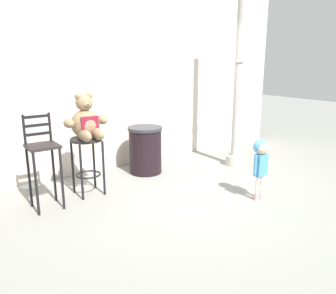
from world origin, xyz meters
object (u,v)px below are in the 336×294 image
(child_walking, at_px, (261,157))
(bar_chair_empty, at_px, (43,154))
(lamppost, at_px, (237,94))
(trash_bin, at_px, (145,150))
(teddy_bear, at_px, (86,122))
(bar_stool_with_teddy, at_px, (87,154))

(child_walking, bearing_deg, bar_chair_empty, -121.19)
(lamppost, bearing_deg, child_walking, -124.27)
(child_walking, height_order, trash_bin, child_walking)
(trash_bin, bearing_deg, teddy_bear, -162.43)
(lamppost, bearing_deg, teddy_bear, 175.39)
(bar_chair_empty, bearing_deg, bar_stool_with_teddy, 10.14)
(teddy_bear, height_order, child_walking, teddy_bear)
(trash_bin, relative_size, bar_chair_empty, 0.65)
(trash_bin, bearing_deg, bar_chair_empty, -165.95)
(lamppost, relative_size, bar_chair_empty, 2.62)
(trash_bin, bearing_deg, bar_stool_with_teddy, -163.88)
(teddy_bear, bearing_deg, trash_bin, 17.57)
(child_walking, height_order, bar_chair_empty, bar_chair_empty)
(teddy_bear, relative_size, child_walking, 0.74)
(child_walking, bearing_deg, bar_stool_with_teddy, -131.33)
(lamppost, bearing_deg, bar_chair_empty, 177.66)
(bar_stool_with_teddy, height_order, bar_chair_empty, bar_chair_empty)
(bar_stool_with_teddy, distance_m, lamppost, 2.77)
(lamppost, xyz_separation_m, bar_chair_empty, (-3.30, 0.14, -0.56))
(child_walking, distance_m, lamppost, 1.70)
(trash_bin, distance_m, lamppost, 1.85)
(bar_chair_empty, bearing_deg, teddy_bear, 7.31)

